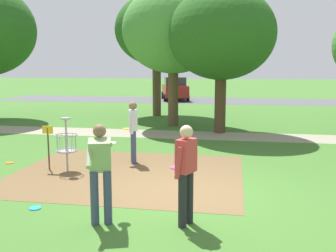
{
  "coord_description": "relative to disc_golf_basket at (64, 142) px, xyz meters",
  "views": [
    {
      "loc": [
        1.08,
        -7.75,
        2.65
      ],
      "look_at": [
        -0.77,
        2.85,
        1.0
      ],
      "focal_mm": 41.31,
      "sensor_mm": 36.0,
      "label": 1
    }
  ],
  "objects": [
    {
      "name": "player_foreground_watching",
      "position": [
        2.06,
        -3.04,
        0.23
      ],
      "size": [
        0.46,
        1.17,
        1.71
      ],
      "color": "#384260",
      "rests_on": "ground"
    },
    {
      "name": "player_throwing",
      "position": [
        3.47,
        -2.84,
        0.21
      ],
      "size": [
        0.45,
        0.49,
        1.71
      ],
      "color": "#232328",
      "rests_on": "ground"
    },
    {
      "name": "frisbee_scattered_a",
      "position": [
        0.57,
        -2.59,
        -0.74
      ],
      "size": [
        0.23,
        0.23,
        0.02
      ],
      "primitive_type": "cylinder",
      "color": "#1E93DB",
      "rests_on": "ground"
    },
    {
      "name": "gravel_path",
      "position": [
        3.17,
        5.86,
        -0.75
      ],
      "size": [
        40.0,
        1.84,
        0.0
      ],
      "primitive_type": "cube",
      "color": "gray",
      "rests_on": "ground"
    },
    {
      "name": "player_waiting_left",
      "position": [
        1.49,
        1.16,
        0.21
      ],
      "size": [
        0.44,
        0.5,
        1.71
      ],
      "color": "#384260",
      "rests_on": "ground"
    },
    {
      "name": "frisbee_by_tee",
      "position": [
        -1.9,
        0.51,
        -0.74
      ],
      "size": [
        0.21,
        0.21,
        0.02
      ],
      "primitive_type": "cylinder",
      "color": "orange",
      "rests_on": "ground"
    },
    {
      "name": "tree_mid_center",
      "position": [
        1.49,
        8.13,
        3.49
      ],
      "size": [
        4.49,
        4.49,
        6.17
      ],
      "color": "brown",
      "rests_on": "ground"
    },
    {
      "name": "tree_near_right",
      "position": [
        0.01,
        11.65,
        3.84
      ],
      "size": [
        4.44,
        4.44,
        6.51
      ],
      "color": "brown",
      "rests_on": "ground"
    },
    {
      "name": "parking_lot_strip",
      "position": [
        3.17,
        21.74,
        -0.75
      ],
      "size": [
        36.0,
        6.0,
        0.01
      ],
      "primitive_type": "cube",
      "color": "#4C4C51",
      "rests_on": "ground"
    },
    {
      "name": "frisbee_far_right",
      "position": [
        3.05,
        0.93,
        -0.74
      ],
      "size": [
        0.25,
        0.25,
        0.02
      ],
      "primitive_type": "cylinder",
      "color": "#1E93DB",
      "rests_on": "ground"
    },
    {
      "name": "dirt_tee_pad",
      "position": [
        1.62,
        0.08,
        -0.75
      ],
      "size": [
        5.69,
        4.71,
        0.01
      ],
      "primitive_type": "cube",
      "color": "brown",
      "rests_on": "ground"
    },
    {
      "name": "ground_plane",
      "position": [
        3.17,
        -1.27,
        -0.75
      ],
      "size": [
        160.0,
        160.0,
        0.0
      ],
      "primitive_type": "plane",
      "color": "#3D6B28"
    },
    {
      "name": "tree_far_center",
      "position": [
        3.65,
        6.65,
        3.16
      ],
      "size": [
        4.25,
        4.25,
        5.74
      ],
      "color": "#4C3823",
      "rests_on": "ground"
    },
    {
      "name": "parked_car_leftmost",
      "position": [
        -0.58,
        21.82,
        0.17
      ],
      "size": [
        2.79,
        4.52,
        1.84
      ],
      "color": "maroon",
      "rests_on": "ground"
    },
    {
      "name": "frisbee_near_basket",
      "position": [
        2.77,
        3.13,
        -0.74
      ],
      "size": [
        0.22,
        0.22,
        0.02
      ],
      "primitive_type": "cylinder",
      "color": "red",
      "rests_on": "ground"
    },
    {
      "name": "disc_golf_basket",
      "position": [
        0.0,
        0.0,
        0.0
      ],
      "size": [
        0.98,
        0.58,
        1.39
      ],
      "color": "#9E9EA3",
      "rests_on": "ground"
    },
    {
      "name": "frisbee_far_left",
      "position": [
        0.11,
        1.5,
        -0.74
      ],
      "size": [
        0.25,
        0.25,
        0.02
      ],
      "primitive_type": "cylinder",
      "color": "white",
      "rests_on": "ground"
    }
  ]
}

